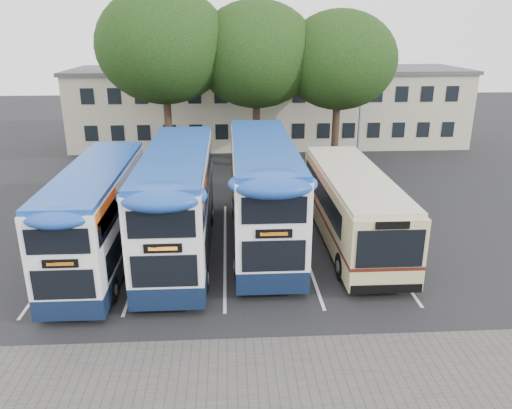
{
  "coord_description": "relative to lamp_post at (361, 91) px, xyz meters",
  "views": [
    {
      "loc": [
        -3.52,
        -15.55,
        9.37
      ],
      "look_at": [
        -2.35,
        5.0,
        2.05
      ],
      "focal_mm": 35.0,
      "sensor_mm": 36.0,
      "label": 1
    }
  ],
  "objects": [
    {
      "name": "bus_dd_mid",
      "position": [
        -11.69,
        -15.17,
        -2.57
      ],
      "size": [
        2.65,
        10.94,
        4.56
      ],
      "color": "#0F1B37",
      "rests_on": "ground"
    },
    {
      "name": "tree_right",
      "position": [
        -2.15,
        -1.98,
        2.25
      ],
      "size": [
        7.54,
        7.54,
        10.56
      ],
      "color": "black",
      "rests_on": "ground"
    },
    {
      "name": "tree_mid",
      "position": [
        -7.57,
        -1.54,
        2.59
      ],
      "size": [
        8.1,
        8.1,
        11.14
      ],
      "color": "black",
      "rests_on": "ground"
    },
    {
      "name": "bus_dd_left",
      "position": [
        -14.85,
        -16.11,
        -2.82
      ],
      "size": [
        2.4,
        9.89,
        4.12
      ],
      "color": "#0F1B37",
      "rests_on": "ground"
    },
    {
      "name": "lamp_post",
      "position": [
        0.0,
        0.0,
        0.0
      ],
      "size": [
        0.25,
        1.05,
        9.06
      ],
      "color": "gray",
      "rests_on": "ground"
    },
    {
      "name": "bus_single",
      "position": [
        -3.93,
        -14.36,
        -3.23
      ],
      "size": [
        2.79,
        10.96,
        3.27
      ],
      "color": "#CAC287",
      "rests_on": "ground"
    },
    {
      "name": "tree_left",
      "position": [
        -13.49,
        -2.1,
        3.16
      ],
      "size": [
        8.54,
        8.54,
        11.89
      ],
      "color": "black",
      "rests_on": "ground"
    },
    {
      "name": "paving_strip",
      "position": [
        -8.0,
        -24.97,
        -5.08
      ],
      "size": [
        40.0,
        6.0,
        0.01
      ],
      "primitive_type": "cube",
      "color": "#595654",
      "rests_on": "ground"
    },
    {
      "name": "bay_lines",
      "position": [
        -9.75,
        -14.97,
        -5.08
      ],
      "size": [
        14.12,
        11.0,
        0.01
      ],
      "color": "silver",
      "rests_on": "ground"
    },
    {
      "name": "bus_dd_right",
      "position": [
        -8.01,
        -14.18,
        -2.51
      ],
      "size": [
        2.72,
        11.2,
        4.67
      ],
      "color": "#0F1B37",
      "rests_on": "ground"
    },
    {
      "name": "depot_building",
      "position": [
        -6.0,
        7.02,
        -1.93
      ],
      "size": [
        32.4,
        8.4,
        6.2
      ],
      "color": "#BEB499",
      "rests_on": "ground"
    },
    {
      "name": "ground",
      "position": [
        -6.0,
        -19.97,
        -5.08
      ],
      "size": [
        120.0,
        120.0,
        0.0
      ],
      "primitive_type": "plane",
      "color": "black",
      "rests_on": "ground"
    }
  ]
}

